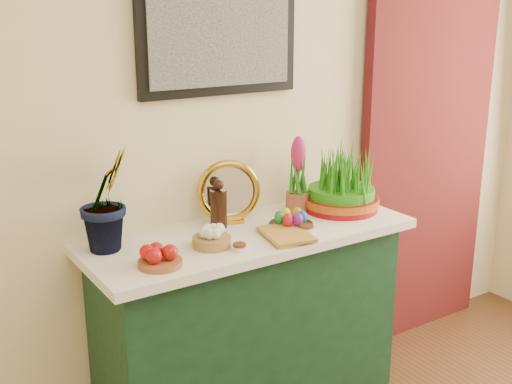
% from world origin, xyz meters
% --- Properties ---
extents(sideboard, '(1.30, 0.45, 0.85)m').
position_xyz_m(sideboard, '(-0.01, 2.00, 0.42)').
color(sideboard, '#163C23').
rests_on(sideboard, ground).
extents(tablecloth, '(1.40, 0.55, 0.04)m').
position_xyz_m(tablecloth, '(-0.01, 2.00, 0.87)').
color(tablecloth, white).
rests_on(tablecloth, sideboard).
extents(hyacinth_green, '(0.34, 0.33, 0.53)m').
position_xyz_m(hyacinth_green, '(-0.58, 2.13, 1.15)').
color(hyacinth_green, '#277D1C').
rests_on(hyacinth_green, tablecloth).
extents(apple_bowl, '(0.21, 0.21, 0.08)m').
position_xyz_m(apple_bowl, '(-0.48, 1.86, 0.92)').
color(apple_bowl, brown).
rests_on(apple_bowl, tablecloth).
extents(garlic_basket, '(0.18, 0.18, 0.09)m').
position_xyz_m(garlic_basket, '(-0.23, 1.93, 0.93)').
color(garlic_basket, '#A88043').
rests_on(garlic_basket, tablecloth).
extents(vinegar_cruet, '(0.07, 0.07, 0.21)m').
position_xyz_m(vinegar_cruet, '(-0.09, 2.11, 0.98)').
color(vinegar_cruet, black).
rests_on(vinegar_cruet, tablecloth).
extents(mirror, '(0.28, 0.16, 0.28)m').
position_xyz_m(mirror, '(-0.03, 2.15, 1.02)').
color(mirror, gold).
rests_on(mirror, tablecloth).
extents(book, '(0.20, 0.26, 0.03)m').
position_xyz_m(book, '(-0.02, 1.87, 0.91)').
color(book, '#BB8A31').
rests_on(book, tablecloth).
extents(spice_dish_left, '(0.06, 0.06, 0.03)m').
position_xyz_m(spice_dish_left, '(-0.16, 1.84, 0.90)').
color(spice_dish_left, silver).
rests_on(spice_dish_left, tablecloth).
extents(spice_dish_right, '(0.08, 0.08, 0.03)m').
position_xyz_m(spice_dish_right, '(0.18, 1.86, 0.90)').
color(spice_dish_right, silver).
rests_on(spice_dish_right, tablecloth).
extents(egg_plate, '(0.24, 0.24, 0.08)m').
position_xyz_m(egg_plate, '(0.16, 1.94, 0.92)').
color(egg_plate, black).
rests_on(egg_plate, tablecloth).
extents(hyacinth_pink, '(0.11, 0.11, 0.35)m').
position_xyz_m(hyacinth_pink, '(0.32, 2.11, 1.05)').
color(hyacinth_pink, '#964E33').
rests_on(hyacinth_pink, tablecloth).
extents(wheatgrass_sabzeh, '(0.35, 0.35, 0.29)m').
position_xyz_m(wheatgrass_sabzeh, '(0.49, 2.02, 1.02)').
color(wheatgrass_sabzeh, '#9A080F').
rests_on(wheatgrass_sabzeh, tablecloth).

